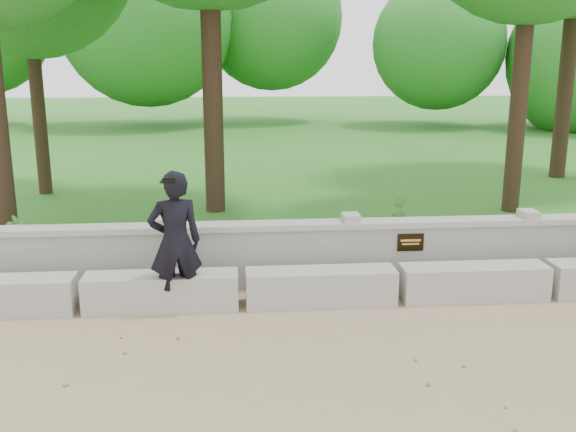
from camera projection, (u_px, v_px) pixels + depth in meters
name	position (u px, v px, depth m)	size (l,w,h in m)	color
ground	(445.00, 369.00, 6.44)	(80.00, 80.00, 0.00)	#907858
lawn	(300.00, 156.00, 19.97)	(40.00, 22.00, 0.25)	#226417
concrete_bench	(398.00, 284.00, 8.23)	(11.90, 0.45, 0.45)	#A8A69F
parapet_wall	(386.00, 251.00, 8.85)	(12.50, 0.35, 0.90)	#9E9C95
man_main	(175.00, 242.00, 7.74)	(0.72, 0.66, 1.77)	black
shrub_a	(19.00, 238.00, 9.08)	(0.34, 0.23, 0.65)	#41882E
shrub_b	(399.00, 211.00, 10.94)	(0.31, 0.25, 0.56)	#41882E
shrub_d	(168.00, 227.00, 9.64)	(0.38, 0.34, 0.67)	#41882E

